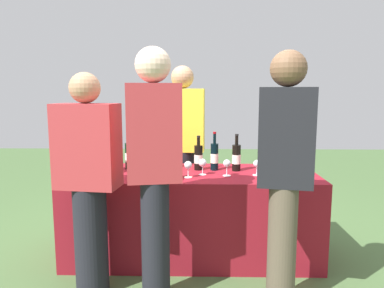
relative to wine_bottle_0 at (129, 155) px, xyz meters
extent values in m
plane|color=#476638|center=(0.57, -0.15, -0.87)|extent=(12.00, 12.00, 0.00)
cube|color=maroon|center=(0.57, -0.15, -0.50)|extent=(2.13, 0.80, 0.75)
cylinder|color=black|center=(0.00, 0.00, 0.00)|extent=(0.07, 0.07, 0.24)
cylinder|color=black|center=(0.00, 0.00, 0.16)|extent=(0.03, 0.03, 0.09)
cylinder|color=black|center=(0.00, 0.00, 0.21)|extent=(0.03, 0.03, 0.02)
cylinder|color=silver|center=(0.00, 0.00, -0.02)|extent=(0.07, 0.07, 0.08)
cylinder|color=black|center=(0.21, -0.04, 0.00)|extent=(0.08, 0.08, 0.24)
cylinder|color=black|center=(0.21, -0.04, 0.16)|extent=(0.03, 0.03, 0.08)
cylinder|color=maroon|center=(0.21, -0.04, 0.21)|extent=(0.03, 0.03, 0.02)
cylinder|color=silver|center=(0.21, -0.04, -0.02)|extent=(0.08, 0.08, 0.08)
cylinder|color=black|center=(0.39, 0.06, -0.02)|extent=(0.07, 0.07, 0.20)
cylinder|color=black|center=(0.39, 0.06, 0.12)|extent=(0.03, 0.03, 0.07)
cylinder|color=black|center=(0.39, 0.06, 0.16)|extent=(0.03, 0.03, 0.02)
cylinder|color=silver|center=(0.39, 0.06, -0.03)|extent=(0.07, 0.07, 0.07)
cylinder|color=black|center=(0.63, -0.03, -0.01)|extent=(0.08, 0.08, 0.22)
cylinder|color=black|center=(0.63, -0.03, 0.13)|extent=(0.03, 0.03, 0.07)
cylinder|color=black|center=(0.63, -0.03, 0.18)|extent=(0.03, 0.03, 0.02)
cylinder|color=silver|center=(0.63, -0.03, -0.02)|extent=(0.08, 0.08, 0.08)
cylinder|color=black|center=(0.77, -0.04, 0.00)|extent=(0.07, 0.07, 0.24)
cylinder|color=black|center=(0.77, -0.04, 0.16)|extent=(0.03, 0.03, 0.09)
cylinder|color=maroon|center=(0.77, -0.04, 0.21)|extent=(0.03, 0.03, 0.02)
cylinder|color=silver|center=(0.77, -0.04, -0.02)|extent=(0.07, 0.07, 0.08)
cylinder|color=black|center=(0.96, -0.06, -0.01)|extent=(0.08, 0.08, 0.23)
cylinder|color=black|center=(0.96, -0.06, 0.15)|extent=(0.03, 0.03, 0.08)
cylinder|color=black|center=(0.96, -0.06, 0.20)|extent=(0.03, 0.03, 0.02)
cylinder|color=silver|center=(0.96, -0.06, -0.02)|extent=(0.08, 0.08, 0.08)
cylinder|color=silver|center=(-0.04, -0.34, -0.12)|extent=(0.07, 0.07, 0.00)
cylinder|color=silver|center=(-0.04, -0.34, -0.08)|extent=(0.01, 0.01, 0.08)
sphere|color=silver|center=(-0.04, -0.34, -0.01)|extent=(0.06, 0.06, 0.06)
sphere|color=#590C19|center=(-0.04, -0.34, -0.03)|extent=(0.03, 0.03, 0.03)
cylinder|color=silver|center=(0.45, -0.34, -0.12)|extent=(0.07, 0.07, 0.00)
cylinder|color=silver|center=(0.45, -0.34, -0.08)|extent=(0.01, 0.01, 0.07)
sphere|color=silver|center=(0.45, -0.34, -0.02)|extent=(0.06, 0.06, 0.06)
sphere|color=#590C19|center=(0.45, -0.34, -0.03)|extent=(0.03, 0.03, 0.03)
cylinder|color=silver|center=(0.55, -0.33, -0.12)|extent=(0.07, 0.07, 0.00)
cylinder|color=silver|center=(0.55, -0.33, -0.08)|extent=(0.01, 0.01, 0.07)
sphere|color=silver|center=(0.55, -0.33, -0.02)|extent=(0.06, 0.06, 0.06)
cylinder|color=silver|center=(0.66, -0.23, -0.12)|extent=(0.06, 0.06, 0.00)
cylinder|color=silver|center=(0.66, -0.23, -0.08)|extent=(0.01, 0.01, 0.07)
sphere|color=silver|center=(0.66, -0.23, -0.02)|extent=(0.07, 0.07, 0.07)
cylinder|color=silver|center=(0.87, -0.26, -0.12)|extent=(0.07, 0.07, 0.00)
cylinder|color=silver|center=(0.87, -0.26, -0.08)|extent=(0.01, 0.01, 0.08)
sphere|color=silver|center=(0.87, -0.26, -0.02)|extent=(0.06, 0.06, 0.06)
sphere|color=#590C19|center=(0.87, -0.26, -0.03)|extent=(0.03, 0.03, 0.03)
cylinder|color=silver|center=(1.12, -0.24, -0.12)|extent=(0.07, 0.07, 0.00)
cylinder|color=silver|center=(1.12, -0.24, -0.08)|extent=(0.01, 0.01, 0.07)
sphere|color=silver|center=(1.12, -0.24, -0.02)|extent=(0.06, 0.06, 0.06)
sphere|color=#590C19|center=(1.12, -0.24, -0.03)|extent=(0.03, 0.03, 0.03)
cylinder|color=silver|center=(-0.19, -0.16, -0.02)|extent=(0.21, 0.21, 0.20)
cylinder|color=black|center=(0.47, 0.45, -0.45)|extent=(0.24, 0.24, 0.84)
cube|color=yellow|center=(0.47, 0.45, 0.29)|extent=(0.45, 0.27, 0.63)
sphere|color=tan|center=(0.47, 0.45, 0.72)|extent=(0.23, 0.23, 0.23)
cylinder|color=black|center=(-0.14, -0.76, -0.48)|extent=(0.23, 0.23, 0.78)
cube|color=#B23338|center=(-0.14, -0.76, 0.20)|extent=(0.45, 0.29, 0.58)
sphere|color=tan|center=(-0.14, -0.76, 0.60)|extent=(0.21, 0.21, 0.21)
cylinder|color=black|center=(0.34, -0.87, -0.44)|extent=(0.19, 0.19, 0.85)
cube|color=#B23338|center=(0.34, -0.87, 0.30)|extent=(0.38, 0.25, 0.64)
sphere|color=beige|center=(0.34, -0.87, 0.74)|extent=(0.23, 0.23, 0.23)
cylinder|color=brown|center=(1.18, -0.93, -0.45)|extent=(0.19, 0.19, 0.84)
cube|color=black|center=(1.18, -0.93, 0.28)|extent=(0.37, 0.25, 0.63)
sphere|color=brown|center=(1.18, -0.93, 0.71)|extent=(0.23, 0.23, 0.23)
camera|label=1|loc=(0.64, -3.19, 0.57)|focal=33.68mm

